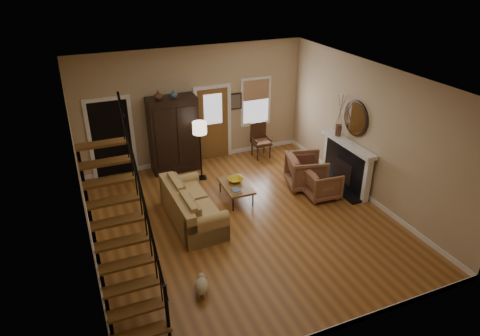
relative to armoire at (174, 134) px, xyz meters
name	(u,v)px	position (x,y,z in m)	size (l,w,h in m)	color
room	(199,135)	(0.29, -1.39, 0.46)	(7.00, 7.33, 3.30)	#965A26
staircase	(118,217)	(-2.08, -4.45, 0.55)	(0.94, 2.80, 3.20)	brown
fireplace	(348,160)	(3.83, -2.65, -0.31)	(0.33, 1.95, 2.30)	black
armoire	(174,134)	(0.00, 0.00, 0.00)	(1.30, 0.60, 2.10)	black
vase_a	(158,95)	(-0.35, -0.10, 1.17)	(0.24, 0.24, 0.25)	#4C2619
vase_b	(173,94)	(0.05, -0.10, 1.16)	(0.20, 0.20, 0.21)	#334C60
sofa	(192,206)	(-0.33, -2.69, -0.65)	(0.93, 2.14, 0.80)	tan
coffee_table	(236,192)	(0.92, -2.20, -0.84)	(0.63, 1.08, 0.42)	brown
bowl	(236,180)	(0.97, -2.05, -0.59)	(0.37, 0.37, 0.09)	gold
books	(236,190)	(0.80, -2.50, -0.61)	(0.20, 0.27, 0.05)	beige
armchair_left	(322,184)	(2.94, -2.89, -0.68)	(0.78, 0.81, 0.73)	brown
armchair_right	(306,171)	(2.85, -2.28, -0.62)	(0.93, 0.95, 0.87)	brown
floor_lamp	(201,151)	(0.49, -0.81, -0.24)	(0.37, 0.37, 1.62)	black
side_chair	(261,141)	(2.55, -0.20, -0.54)	(0.54, 0.54, 1.02)	#3C2313
dog	(202,287)	(-0.89, -5.00, -0.89)	(0.25, 0.43, 0.31)	beige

